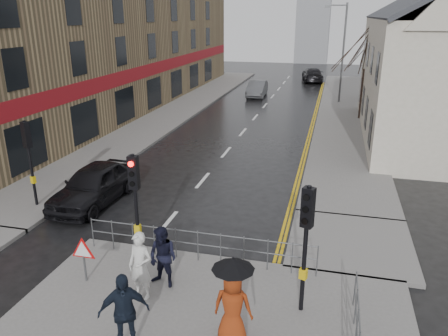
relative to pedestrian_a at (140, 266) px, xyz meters
The scene contains 21 objects.
ground 2.13m from the pedestrian_a, 124.95° to the left, with size 120.00×120.00×0.00m, color black.
left_pavement 25.66m from the pedestrian_a, 107.13° to the left, with size 4.00×44.00×0.14m, color #605E5B.
right_pavement 27.08m from the pedestrian_a, 78.39° to the left, with size 4.00×40.00×0.14m, color #605E5B.
pavement_bridge_right 7.14m from the pedestrian_a, 39.60° to the left, with size 4.00×4.20×0.14m, color #605E5B.
building_left_terrace 27.17m from the pedestrian_a, 119.04° to the left, with size 8.00×42.00×10.00m, color #907A53.
church_tower 64.00m from the pedestrian_a, 89.60° to the left, with size 5.00×5.00×18.00m, color gray.
traffic_signal_near_left 2.35m from the pedestrian_a, 116.60° to the left, with size 0.28×0.27×3.40m.
traffic_signal_near_right 4.40m from the pedestrian_a, ahead, with size 0.34×0.33×3.40m.
traffic_signal_far_left 8.07m from the pedestrian_a, 145.46° to the left, with size 0.34×0.33×3.40m.
guard_railing_front 2.30m from the pedestrian_a, 66.91° to the left, with size 7.14×0.04×1.00m.
warning_sign 1.88m from the pedestrian_a, behind, with size 0.80×0.07×1.35m.
street_lamp 30.11m from the pedestrian_a, 80.82° to the left, with size 1.83×0.25×8.00m.
tree_near 24.71m from the pedestrian_a, 74.66° to the left, with size 2.40×2.40×6.58m.
tree_far 32.44m from the pedestrian_a, 77.56° to the left, with size 2.40×2.40×5.64m.
pedestrian_a is the anchor object (origin of this frame).
pedestrian_b 0.74m from the pedestrian_a, 60.06° to the left, with size 0.85×0.66×1.75m, color black.
pedestrian_with_umbrella 2.91m from the pedestrian_a, 20.84° to the right, with size 0.96×0.96×2.19m.
pedestrian_d 1.88m from the pedestrian_a, 76.45° to the right, with size 1.12×0.47×1.91m, color black.
car_parked 7.14m from the pedestrian_a, 129.50° to the left, with size 1.88×4.67×1.59m, color black.
car_mid 31.16m from the pedestrian_a, 94.54° to the left, with size 1.53×4.38×1.44m, color #45474A.
car_far 41.96m from the pedestrian_a, 87.34° to the left, with size 2.14×5.26×1.53m, color black.
Camera 1 is at (5.58, -10.51, 7.27)m, focal length 35.00 mm.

